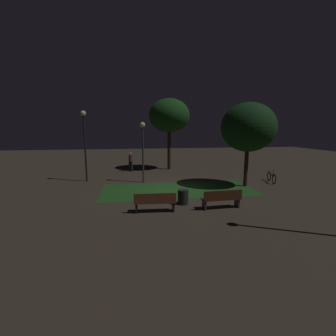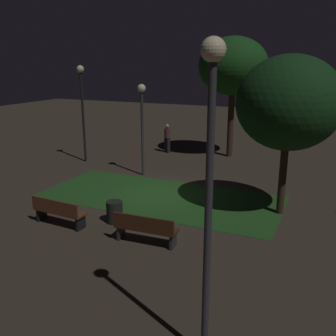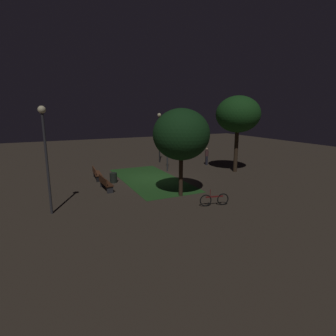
% 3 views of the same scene
% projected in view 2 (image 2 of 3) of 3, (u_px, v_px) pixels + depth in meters
% --- Properties ---
extents(ground_plane, '(60.00, 60.00, 0.00)m').
position_uv_depth(ground_plane, '(157.00, 194.00, 14.56)').
color(ground_plane, '#3D3328').
extents(grass_lawn, '(8.97, 4.00, 0.01)m').
position_uv_depth(grass_lawn, '(160.00, 197.00, 14.25)').
color(grass_lawn, '#23511E').
rests_on(grass_lawn, ground).
extents(bench_lawn_edge, '(1.82, 0.58, 0.88)m').
position_uv_depth(bench_lawn_edge, '(58.00, 211.00, 11.64)').
color(bench_lawn_edge, brown).
rests_on(bench_lawn_edge, ground).
extents(bench_by_lamp, '(1.82, 0.57, 0.88)m').
position_uv_depth(bench_by_lamp, '(145.00, 228.00, 10.44)').
color(bench_by_lamp, '#422314').
rests_on(bench_by_lamp, ground).
extents(tree_tall_center, '(3.53, 3.53, 6.19)m').
position_uv_depth(tree_tall_center, '(233.00, 66.00, 19.19)').
color(tree_tall_center, '#38281C').
rests_on(tree_tall_center, ground).
extents(tree_back_left, '(3.29, 3.29, 5.17)m').
position_uv_depth(tree_back_left, '(289.00, 103.00, 11.75)').
color(tree_back_left, '#38281C').
rests_on(tree_back_left, ground).
extents(lamp_post_near_wall, '(0.36, 0.36, 5.25)m').
position_uv_depth(lamp_post_near_wall, '(210.00, 161.00, 5.60)').
color(lamp_post_near_wall, '#333338').
rests_on(lamp_post_near_wall, ground).
extents(lamp_post_plaza_east, '(0.36, 0.36, 4.02)m').
position_uv_depth(lamp_post_plaza_east, '(142.00, 113.00, 16.29)').
color(lamp_post_plaza_east, '#333338').
rests_on(lamp_post_plaza_east, ground).
extents(lamp_post_path_center, '(0.36, 0.36, 4.77)m').
position_uv_depth(lamp_post_path_center, '(82.00, 98.00, 18.54)').
color(lamp_post_path_center, black).
rests_on(lamp_post_path_center, ground).
extents(trash_bin, '(0.51, 0.51, 0.70)m').
position_uv_depth(trash_bin, '(115.00, 212.00, 11.92)').
color(trash_bin, black).
rests_on(trash_bin, ground).
extents(pedestrian, '(0.34, 0.32, 1.61)m').
position_uv_depth(pedestrian, '(167.00, 138.00, 21.07)').
color(pedestrian, black).
rests_on(pedestrian, ground).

